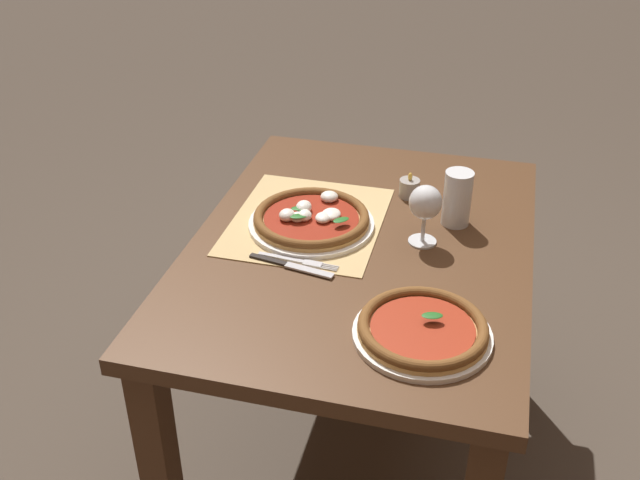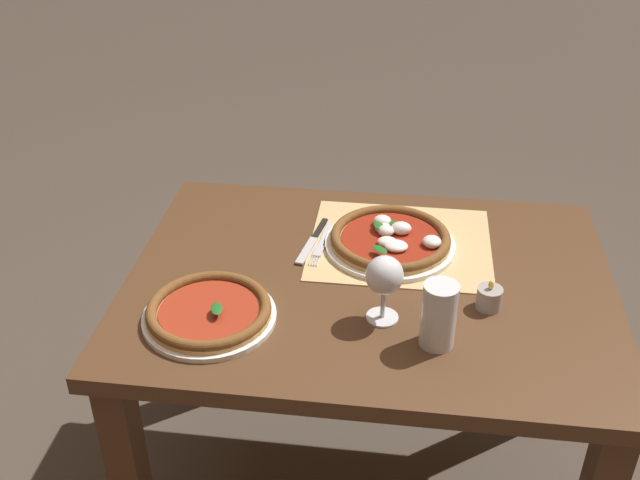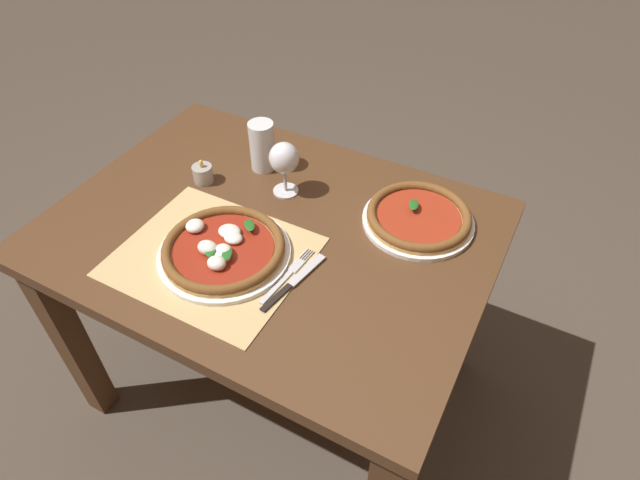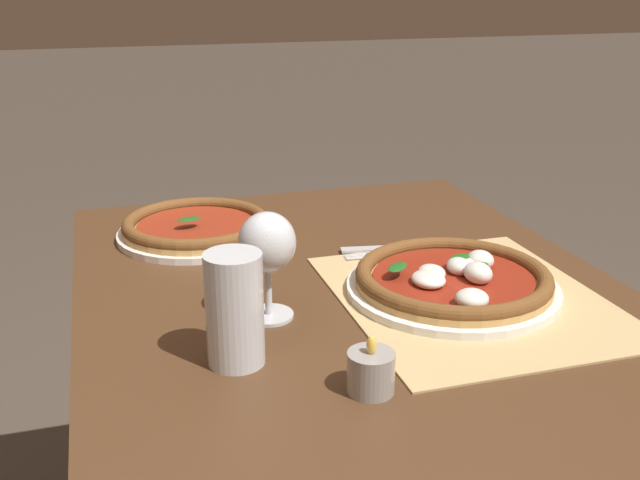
{
  "view_description": "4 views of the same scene",
  "coord_description": "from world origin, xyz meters",
  "px_view_note": "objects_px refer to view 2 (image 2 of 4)",
  "views": [
    {
      "loc": [
        1.54,
        0.29,
        1.72
      ],
      "look_at": [
        0.13,
        -0.07,
        0.81
      ],
      "focal_mm": 42.0,
      "sensor_mm": 36.0,
      "label": 1
    },
    {
      "loc": [
        -0.07,
        1.42,
        1.74
      ],
      "look_at": [
        0.12,
        -0.06,
        0.8
      ],
      "focal_mm": 42.0,
      "sensor_mm": 36.0,
      "label": 2
    },
    {
      "loc": [
        0.59,
        -0.83,
        1.66
      ],
      "look_at": [
        0.18,
        -0.07,
        0.83
      ],
      "focal_mm": 30.0,
      "sensor_mm": 36.0,
      "label": 3
    },
    {
      "loc": [
        -0.97,
        0.35,
        1.2
      ],
      "look_at": [
        0.09,
        0.03,
        0.8
      ],
      "focal_mm": 42.0,
      "sensor_mm": 36.0,
      "label": 4
    }
  ],
  "objects_px": {
    "pizza_near": "(391,239)",
    "fork": "(321,244)",
    "pint_glass": "(439,316)",
    "pizza_far": "(209,312)",
    "votive_candle": "(489,299)",
    "wine_glass": "(384,278)",
    "knife": "(313,241)"
  },
  "relations": [
    {
      "from": "pizza_near",
      "to": "fork",
      "type": "relative_size",
      "value": 1.6
    },
    {
      "from": "pint_glass",
      "to": "pizza_far",
      "type": "bearing_deg",
      "value": -2.15
    },
    {
      "from": "pizza_near",
      "to": "votive_candle",
      "type": "distance_m",
      "value": 0.31
    },
    {
      "from": "wine_glass",
      "to": "pint_glass",
      "type": "bearing_deg",
      "value": 149.22
    },
    {
      "from": "pizza_near",
      "to": "knife",
      "type": "relative_size",
      "value": 1.49
    },
    {
      "from": "wine_glass",
      "to": "votive_candle",
      "type": "height_order",
      "value": "wine_glass"
    },
    {
      "from": "wine_glass",
      "to": "knife",
      "type": "xyz_separation_m",
      "value": [
        0.19,
        -0.28,
        -0.1
      ]
    },
    {
      "from": "fork",
      "to": "wine_glass",
      "type": "bearing_deg",
      "value": 121.53
    },
    {
      "from": "fork",
      "to": "pizza_near",
      "type": "bearing_deg",
      "value": -175.45
    },
    {
      "from": "pizza_far",
      "to": "fork",
      "type": "relative_size",
      "value": 1.43
    },
    {
      "from": "pizza_far",
      "to": "votive_candle",
      "type": "xyz_separation_m",
      "value": [
        -0.59,
        -0.12,
        0.0
      ]
    },
    {
      "from": "pizza_near",
      "to": "pint_glass",
      "type": "bearing_deg",
      "value": 107.42
    },
    {
      "from": "pizza_far",
      "to": "pint_glass",
      "type": "relative_size",
      "value": 1.98
    },
    {
      "from": "wine_glass",
      "to": "fork",
      "type": "bearing_deg",
      "value": -58.47
    },
    {
      "from": "pint_glass",
      "to": "knife",
      "type": "xyz_separation_m",
      "value": [
        0.3,
        -0.35,
        -0.06
      ]
    },
    {
      "from": "votive_candle",
      "to": "pizza_far",
      "type": "bearing_deg",
      "value": 11.22
    },
    {
      "from": "pizza_near",
      "to": "pizza_far",
      "type": "height_order",
      "value": "pizza_near"
    },
    {
      "from": "wine_glass",
      "to": "fork",
      "type": "distance_m",
      "value": 0.33
    },
    {
      "from": "pizza_near",
      "to": "wine_glass",
      "type": "xyz_separation_m",
      "value": [
        0.0,
        0.28,
        0.08
      ]
    },
    {
      "from": "pizza_far",
      "to": "knife",
      "type": "relative_size",
      "value": 1.34
    },
    {
      "from": "pizza_near",
      "to": "wine_glass",
      "type": "height_order",
      "value": "wine_glass"
    },
    {
      "from": "knife",
      "to": "pint_glass",
      "type": "bearing_deg",
      "value": 130.94
    },
    {
      "from": "pizza_far",
      "to": "fork",
      "type": "xyz_separation_m",
      "value": [
        -0.2,
        -0.32,
        -0.01
      ]
    },
    {
      "from": "pizza_near",
      "to": "pint_glass",
      "type": "xyz_separation_m",
      "value": [
        -0.11,
        0.35,
        0.05
      ]
    },
    {
      "from": "wine_glass",
      "to": "votive_candle",
      "type": "distance_m",
      "value": 0.25
    },
    {
      "from": "fork",
      "to": "pizza_far",
      "type": "bearing_deg",
      "value": 57.95
    },
    {
      "from": "fork",
      "to": "knife",
      "type": "height_order",
      "value": "knife"
    },
    {
      "from": "pizza_far",
      "to": "wine_glass",
      "type": "bearing_deg",
      "value": -172.24
    },
    {
      "from": "pizza_near",
      "to": "pizza_far",
      "type": "relative_size",
      "value": 1.11
    },
    {
      "from": "wine_glass",
      "to": "votive_candle",
      "type": "bearing_deg",
      "value": -163.39
    },
    {
      "from": "wine_glass",
      "to": "votive_candle",
      "type": "relative_size",
      "value": 2.15
    },
    {
      "from": "pint_glass",
      "to": "votive_candle",
      "type": "xyz_separation_m",
      "value": [
        -0.11,
        -0.14,
        -0.05
      ]
    }
  ]
}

